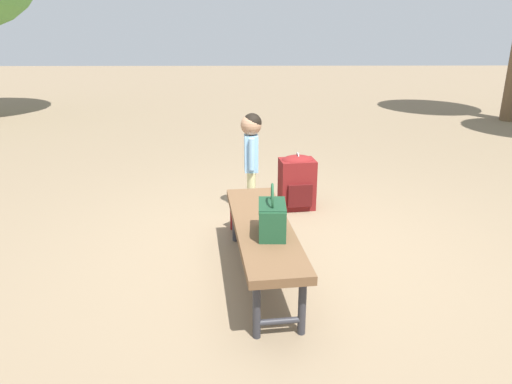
# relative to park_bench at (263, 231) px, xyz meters

# --- Properties ---
(ground_plane) EXTENTS (40.00, 40.00, 0.00)m
(ground_plane) POSITION_rel_park_bench_xyz_m (0.45, -0.19, -0.39)
(ground_plane) COLOR #7F6B51
(ground_plane) RESTS_ON ground
(park_bench) EXTENTS (1.64, 0.59, 0.45)m
(park_bench) POSITION_rel_park_bench_xyz_m (0.00, 0.00, 0.00)
(park_bench) COLOR brown
(park_bench) RESTS_ON ground
(handbag) EXTENTS (0.32, 0.19, 0.37)m
(handbag) POSITION_rel_park_bench_xyz_m (-0.18, -0.06, 0.18)
(handbag) COLOR #1E4C2D
(handbag) RESTS_ON park_bench
(child_standing) EXTENTS (0.27, 0.21, 1.01)m
(child_standing) POSITION_rel_park_bench_xyz_m (1.40, 0.07, 0.28)
(child_standing) COLOR #CCCC8C
(child_standing) RESTS_ON ground
(backpack_large) EXTENTS (0.35, 0.39, 0.60)m
(backpack_large) POSITION_rel_park_bench_xyz_m (1.48, -0.40, -0.09)
(backpack_large) COLOR maroon
(backpack_large) RESTS_ON ground
(backpack_small) EXTENTS (0.24, 0.24, 0.33)m
(backpack_small) POSITION_rel_park_bench_xyz_m (0.91, 0.15, -0.23)
(backpack_small) COLOR maroon
(backpack_small) RESTS_ON ground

